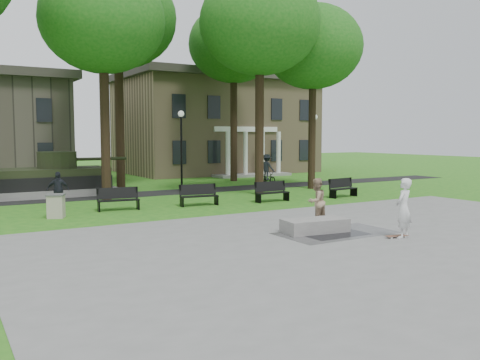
# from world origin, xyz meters

# --- Properties ---
(ground) EXTENTS (120.00, 120.00, 0.00)m
(ground) POSITION_xyz_m (0.00, 0.00, 0.00)
(ground) COLOR #216317
(ground) RESTS_ON ground
(plaza) EXTENTS (22.00, 16.00, 0.02)m
(plaza) POSITION_xyz_m (0.00, -5.00, 0.01)
(plaza) COLOR gray
(plaza) RESTS_ON ground
(footpath) EXTENTS (44.00, 2.60, 0.01)m
(footpath) POSITION_xyz_m (0.00, 12.00, 0.01)
(footpath) COLOR black
(footpath) RESTS_ON ground
(building_right) EXTENTS (17.00, 12.00, 8.60)m
(building_right) POSITION_xyz_m (10.00, 26.00, 4.34)
(building_right) COLOR #9E8460
(building_right) RESTS_ON ground
(tree_1) EXTENTS (6.20, 6.20, 11.63)m
(tree_1) POSITION_xyz_m (-4.50, 10.50, 8.95)
(tree_1) COLOR black
(tree_1) RESTS_ON ground
(tree_2) EXTENTS (6.60, 6.60, 12.16)m
(tree_2) POSITION_xyz_m (3.50, 8.50, 9.32)
(tree_2) COLOR black
(tree_2) RESTS_ON ground
(tree_3) EXTENTS (6.00, 6.00, 11.19)m
(tree_3) POSITION_xyz_m (8.00, 9.50, 8.60)
(tree_3) COLOR black
(tree_3) RESTS_ON ground
(tree_4) EXTENTS (7.20, 7.20, 13.50)m
(tree_4) POSITION_xyz_m (-2.00, 16.00, 10.39)
(tree_4) COLOR black
(tree_4) RESTS_ON ground
(tree_5) EXTENTS (6.40, 6.40, 12.44)m
(tree_5) POSITION_xyz_m (6.50, 16.50, 9.67)
(tree_5) COLOR black
(tree_5) RESTS_ON ground
(lamp_mid) EXTENTS (0.36, 0.36, 4.73)m
(lamp_mid) POSITION_xyz_m (0.50, 12.30, 2.79)
(lamp_mid) COLOR black
(lamp_mid) RESTS_ON ground
(lamp_right) EXTENTS (0.36, 0.36, 4.73)m
(lamp_right) POSITION_xyz_m (10.50, 12.30, 2.79)
(lamp_right) COLOR black
(lamp_right) RESTS_ON ground
(tank_monument) EXTENTS (7.45, 3.40, 2.40)m
(tank_monument) POSITION_xyz_m (-6.46, 14.00, 0.86)
(tank_monument) COLOR gray
(tank_monument) RESTS_ON ground
(puddle) EXTENTS (2.20, 1.20, 0.00)m
(puddle) POSITION_xyz_m (-0.66, -2.55, 0.02)
(puddle) COLOR black
(puddle) RESTS_ON plaza
(concrete_block) EXTENTS (2.31, 1.27, 0.45)m
(concrete_block) POSITION_xyz_m (-0.99, -1.87, 0.24)
(concrete_block) COLOR gray
(concrete_block) RESTS_ON plaza
(skateboard) EXTENTS (0.80, 0.34, 0.07)m
(skateboard) POSITION_xyz_m (0.66, -3.95, 0.06)
(skateboard) COLOR brown
(skateboard) RESTS_ON plaza
(skateboarder) EXTENTS (0.81, 0.67, 1.92)m
(skateboarder) POSITION_xyz_m (0.78, -4.08, 0.98)
(skateboarder) COLOR silver
(skateboarder) RESTS_ON plaza
(friend_watching) EXTENTS (0.95, 0.80, 1.71)m
(friend_watching) POSITION_xyz_m (-0.03, -0.76, 0.88)
(friend_watching) COLOR #9E8266
(friend_watching) RESTS_ON plaza
(pedestrian_walker) EXTENTS (1.05, 0.67, 1.66)m
(pedestrian_walker) POSITION_xyz_m (-7.25, 8.61, 0.83)
(pedestrian_walker) COLOR black
(pedestrian_walker) RESTS_ON ground
(cyclist) EXTENTS (1.99, 1.30, 2.09)m
(cyclist) POSITION_xyz_m (6.20, 11.78, 0.86)
(cyclist) COLOR black
(cyclist) RESTS_ON ground
(park_bench_0) EXTENTS (1.84, 0.75, 1.00)m
(park_bench_0) POSITION_xyz_m (-5.13, 6.61, 0.52)
(park_bench_0) COLOR black
(park_bench_0) RESTS_ON ground
(park_bench_1) EXTENTS (1.84, 0.74, 1.00)m
(park_bench_1) POSITION_xyz_m (-1.43, 6.15, 0.52)
(park_bench_1) COLOR black
(park_bench_1) RESTS_ON ground
(park_bench_2) EXTENTS (1.81, 0.54, 1.00)m
(park_bench_2) POSITION_xyz_m (2.34, 5.60, 0.52)
(park_bench_2) COLOR black
(park_bench_2) RESTS_ON ground
(park_bench_3) EXTENTS (1.84, 0.76, 1.00)m
(park_bench_3) POSITION_xyz_m (6.67, 5.22, 0.52)
(park_bench_3) COLOR black
(park_bench_3) RESTS_ON ground
(trash_bin) EXTENTS (0.87, 0.87, 0.96)m
(trash_bin) POSITION_xyz_m (-7.88, 5.84, 0.49)
(trash_bin) COLOR #ABA68D
(trash_bin) RESTS_ON ground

